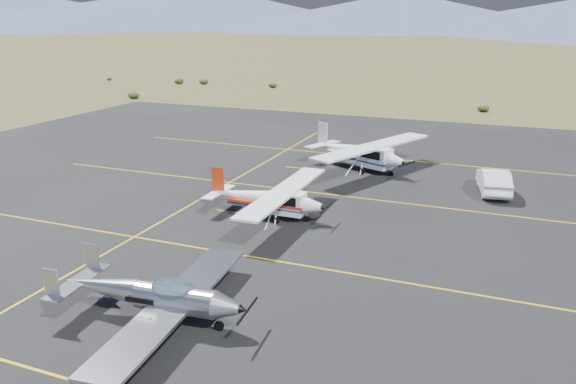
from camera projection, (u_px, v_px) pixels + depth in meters
The scene contains 6 objects.
ground at pixel (215, 270), 26.07m from camera, with size 1600.00×1600.00×0.00m, color #383D1C.
apron at pixel (274, 221), 32.26m from camera, with size 72.00×72.00×0.02m, color black.
aircraft_low_wing at pixel (156, 296), 21.46m from camera, with size 7.49×10.41×2.25m.
aircraft_cessna at pixel (267, 198), 32.66m from camera, with size 6.27×10.45×2.66m.
aircraft_plain at pixel (360, 151), 42.81m from camera, with size 8.93×11.98×3.13m.
sedan at pixel (494, 181), 37.21m from camera, with size 1.74×4.99×1.64m, color white.
Camera 1 is at (11.98, -20.79, 11.34)m, focal length 35.00 mm.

